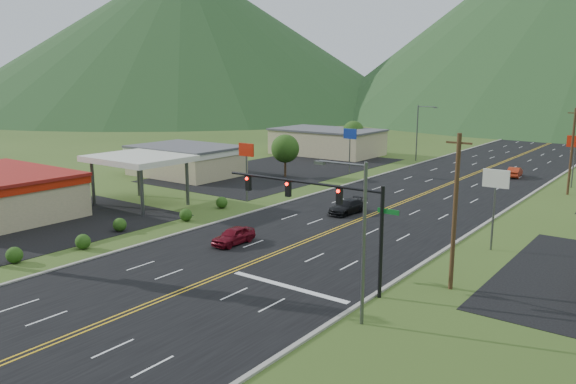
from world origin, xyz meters
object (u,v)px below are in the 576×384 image
Objects in this scene: gas_canopy at (139,160)px; car_red_near at (234,236)px; streetlight_west at (419,129)px; car_dark_mid at (347,207)px; traffic_signal at (326,205)px; streetlight_east at (359,232)px; car_red_far at (515,172)px.

car_red_near is at bearing -15.70° from gas_canopy.
gas_canopy is (-10.32, -48.00, -0.31)m from streetlight_west.
gas_canopy is 2.45× the size of car_red_near.
car_red_near reaches higher than car_dark_mid.
traffic_signal reaches higher than car_red_near.
streetlight_east and streetlight_west have the same top height.
streetlight_west is at bearing -27.16° from car_red_far.
car_red_near is (17.73, -4.98, -4.18)m from gas_canopy.
streetlight_west is at bearing 98.02° from car_red_near.
streetlight_east reaches higher than car_red_far.
gas_canopy is 49.71m from car_red_far.
streetlight_west is 0.90× the size of gas_canopy.
gas_canopy is 2.40× the size of car_red_far.
car_dark_mid is (19.78, 9.58, -4.19)m from gas_canopy.
car_red_far is (9.62, 46.28, -0.01)m from car_red_near.
car_red_near reaches higher than car_red_far.
traffic_signal is at bearing 85.63° from car_red_far.
streetlight_west is 18.85m from car_red_far.
car_red_near is at bearing 72.58° from car_red_far.
gas_canopy reaches higher than car_red_far.
streetlight_west is at bearing 107.97° from traffic_signal.
car_red_near is (-10.75, 3.02, -4.63)m from traffic_signal.
streetlight_east is 53.80m from car_red_far.
traffic_signal is 3.15× the size of car_red_far.
car_dark_mid is 32.60m from car_red_far.
streetlight_west is (-22.86, 60.00, 0.00)m from streetlight_east.
car_dark_mid is at bearing 116.33° from traffic_signal.
car_red_far is (-1.13, 49.30, -4.64)m from traffic_signal.
traffic_signal is at bearing 139.61° from streetlight_east.
streetlight_west is 39.82m from car_dark_mid.
car_red_far is at bearing 56.47° from gas_canopy.
streetlight_east is 35.28m from gas_canopy.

